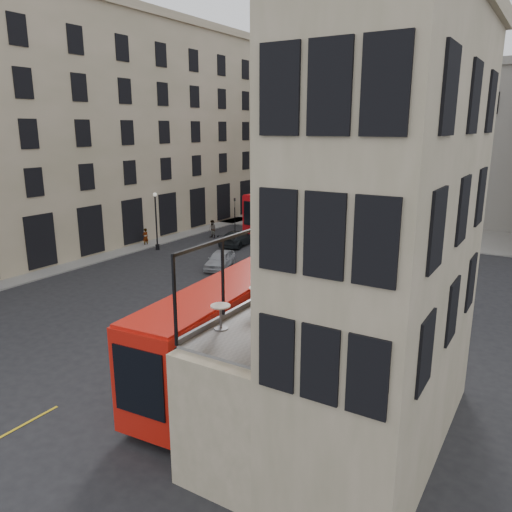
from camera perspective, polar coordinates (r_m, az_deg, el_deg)
The scene contains 31 objects.
ground at distance 24.09m, azimuth -10.05°, elevation -13.13°, with size 140.00×140.00×0.00m, color black.
host_building_main at distance 16.72m, azimuth 15.26°, elevation 2.62°, with size 7.26×11.40×15.10m.
host_frontage at distance 19.74m, azimuth 4.32°, elevation -12.12°, with size 3.00×11.00×4.50m, color #C1AD91.
cafe_floor at distance 18.83m, azimuth 4.45°, elevation -5.85°, with size 3.00×10.00×0.10m, color slate.
building_left at distance 54.72m, azimuth -18.29°, elevation 14.13°, with size 14.60×50.60×22.00m.
gateway at distance 66.67m, azimuth 14.87°, elevation 12.59°, with size 35.00×10.60×18.00m.
pavement_far at distance 58.57m, azimuth 10.47°, elevation 3.43°, with size 40.00×12.00×0.12m, color slate.
pavement_left at distance 47.12m, azimuth -20.62°, elevation 0.04°, with size 8.00×48.00×0.12m, color slate.
traffic_light_near at distance 32.93m, azimuth 2.30°, elevation -0.74°, with size 0.16×0.20×3.80m.
traffic_light_far at distance 53.45m, azimuth -2.44°, elevation 5.18°, with size 0.16×0.20×3.80m.
street_lamp_a at distance 46.95m, azimuth -11.32°, elevation 3.57°, with size 0.36×0.36×5.33m.
street_lamp_b at distance 54.50m, azimuth 9.05°, elevation 5.16°, with size 0.36×0.36×5.33m.
bus_near at distance 22.14m, azimuth -3.69°, elevation -8.24°, with size 3.45×11.48×4.52m.
bus_far at distance 54.95m, azimuth 3.07°, elevation 5.50°, with size 3.52×11.29×4.43m.
car_a at distance 40.37m, azimuth -4.14°, elevation -0.41°, with size 1.69×4.20×1.43m, color #989AA0.
car_b at distance 48.68m, azimuth 10.00°, elevation 1.94°, with size 1.43×4.09×1.35m, color #B20A16.
car_c at distance 47.94m, azimuth -2.15°, elevation 2.04°, with size 2.05×5.05×1.46m, color black.
bicycle at distance 32.42m, azimuth 0.72°, elevation -4.70°, with size 0.55×1.57×0.83m, color gray.
cyclist at distance 33.43m, azimuth -3.11°, elevation -3.11°, with size 0.71×0.47×1.95m, color #FFFE1A.
pedestrian_a at distance 51.46m, azimuth -4.98°, elevation 3.07°, with size 0.90×0.70×1.85m, color gray.
pedestrian_b at distance 59.91m, azimuth 8.10°, elevation 4.64°, with size 1.23×0.71×1.91m, color gray.
pedestrian_c at distance 51.37m, azimuth 10.09°, elevation 2.86°, with size 1.06×0.44×1.81m, color gray.
pedestrian_d at distance 47.01m, azimuth 18.17°, elevation 1.09°, with size 0.74×0.48×1.52m, color gray.
pedestrian_e at distance 48.99m, azimuth -12.53°, elevation 2.12°, with size 0.62×0.41×1.71m, color gray.
cafe_table_near at distance 16.57m, azimuth -4.07°, elevation -6.54°, with size 0.66×0.66×0.83m.
cafe_table_mid at distance 18.43m, azimuth 0.16°, elevation -4.38°, with size 0.63×0.63×0.78m.
cafe_table_far at distance 22.25m, azimuth 6.71°, elevation -1.19°, with size 0.61×0.61×0.76m.
cafe_chair_a at distance 15.98m, azimuth 2.20°, elevation -8.39°, with size 0.54×0.54×0.89m.
cafe_chair_b at distance 18.30m, azimuth 5.75°, elevation -5.50°, with size 0.49×0.49×0.81m.
cafe_chair_c at distance 18.92m, azimuth 7.08°, elevation -4.77°, with size 0.46×0.46×0.90m.
cafe_chair_d at distance 20.77m, azimuth 10.88°, elevation -3.24°, with size 0.43×0.43×0.81m.
Camera 1 is at (14.44, -15.76, 11.09)m, focal length 35.00 mm.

